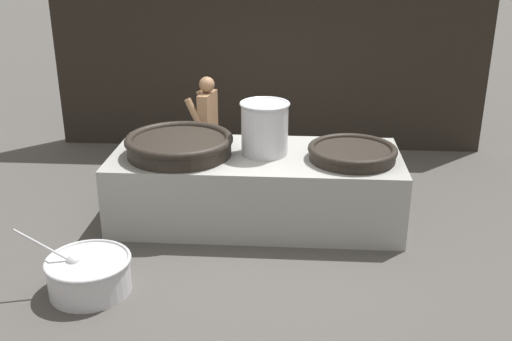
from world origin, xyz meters
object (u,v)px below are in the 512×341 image
object	(u,v)px
stock_pot	(265,127)
prep_bowl_vegetables	(89,273)
cook	(208,126)
giant_wok_far	(352,152)
giant_wok_near	(179,144)

from	to	relation	value
stock_pot	prep_bowl_vegetables	bearing A→B (deg)	-132.66
stock_pot	prep_bowl_vegetables	size ratio (longest dim) A/B	0.58
cook	giant_wok_far	bearing A→B (deg)	156.47
cook	prep_bowl_vegetables	xyz separation A→B (m)	(-0.79, -2.98, -0.64)
prep_bowl_vegetables	stock_pot	bearing A→B (deg)	47.34
giant_wok_near	cook	bearing A→B (deg)	83.15
giant_wok_far	cook	xyz separation A→B (m)	(-1.93, 1.31, -0.12)
giant_wok_near	giant_wok_far	world-z (taller)	giant_wok_near
giant_wok_near	prep_bowl_vegetables	xyz separation A→B (m)	(-0.63, -1.69, -0.80)
giant_wok_far	stock_pot	size ratio (longest dim) A/B	1.64
giant_wok_far	cook	world-z (taller)	cook
giant_wok_near	prep_bowl_vegetables	bearing A→B (deg)	-110.53
giant_wok_far	giant_wok_near	bearing A→B (deg)	179.21
giant_wok_far	cook	bearing A→B (deg)	145.82
giant_wok_near	prep_bowl_vegetables	world-z (taller)	giant_wok_near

